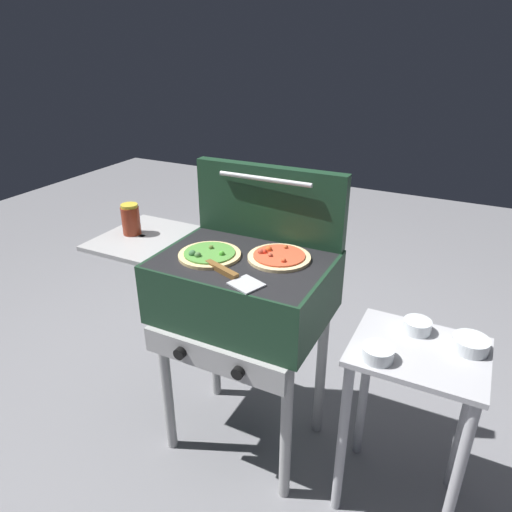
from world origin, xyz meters
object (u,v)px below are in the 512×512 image
Objects in this scene: grill at (241,292)px; pizza_veggie at (209,254)px; pizza_pepperoni at (279,257)px; topping_bowl_near at (470,345)px; prep_table at (411,395)px; topping_bowl_middle at (378,353)px; spatula at (232,275)px; sauce_jar at (131,219)px; topping_bowl_far at (417,326)px.

pizza_veggie is (-0.11, -0.04, 0.15)m from grill.
topping_bowl_near is (0.69, 0.02, -0.18)m from pizza_pepperoni.
prep_table is 0.27m from topping_bowl_middle.
pizza_pepperoni is at bearing 67.96° from spatula.
grill is at bearing -156.28° from pizza_pepperoni.
spatula is at bearing -15.38° from sauce_jar.
spatula reaches higher than topping_bowl_far.
spatula is 2.20× the size of topping_bowl_near.
pizza_pepperoni is 2.44× the size of topping_bowl_far.
grill reaches higher than prep_table.
topping_bowl_far is at bearing 11.09° from pizza_veggie.
pizza_veggie is at bearing -172.78° from topping_bowl_near.
sauce_jar is 1.34× the size of topping_bowl_far.
topping_bowl_near is at bearing 35.28° from topping_bowl_middle.
sauce_jar reaches higher than pizza_pepperoni.
spatula is (0.16, -0.11, -0.00)m from pizza_veggie.
topping_bowl_near is 0.18m from topping_bowl_far.
topping_bowl_far is at bearing 170.20° from topping_bowl_near.
grill is at bearing 107.65° from spatula.
sauce_jar reaches higher than prep_table.
spatula reaches higher than topping_bowl_middle.
topping_bowl_middle is (0.51, 0.04, -0.18)m from spatula.
prep_table is 6.76× the size of topping_bowl_middle.
topping_bowl_far is at bearing 68.06° from topping_bowl_middle.
sauce_jar reaches higher than grill.
topping_bowl_near is at bearing -9.80° from topping_bowl_far.
pizza_veggie is 0.19m from spatula.
sauce_jar is at bearing 164.62° from spatula.
sauce_jar is at bearing 179.92° from prep_table.
grill is at bearing -179.63° from prep_table.
pizza_veggie is at bearing 145.49° from spatula.
sauce_jar is 0.59m from spatula.
pizza_veggie is 0.70m from topping_bowl_middle.
pizza_veggie is 0.89× the size of spatula.
grill is 0.83m from topping_bowl_near.
pizza_pepperoni is at bearing 174.41° from prep_table.
pizza_veggie reaches higher than topping_bowl_far.
topping_bowl_far is at bearing 23.19° from spatula.
grill is 0.56m from sauce_jar.
pizza_pepperoni reaches higher than grill.
topping_bowl_far is at bearing 4.99° from sauce_jar.
pizza_pepperoni is at bearing -174.43° from topping_bowl_far.
spatula is 0.54m from topping_bowl_middle.
topping_bowl_middle is at bearing -144.72° from topping_bowl_near.
sauce_jar is at bearing -175.46° from pizza_pepperoni.
prep_table is 0.24m from topping_bowl_far.
prep_table is at bearing -0.08° from sauce_jar.
sauce_jar is 1.27m from prep_table.
topping_bowl_near reaches higher than prep_table.
sauce_jar is (-0.65, -0.05, 0.05)m from pizza_pepperoni.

